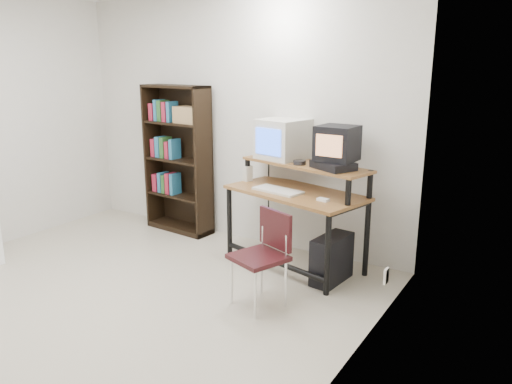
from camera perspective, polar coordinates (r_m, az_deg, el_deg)
The scene contains 16 objects.
floor at distance 4.30m, azimuth -17.89°, elevation -12.41°, with size 4.00×4.00×0.01m, color #C0B69F.
back_wall at distance 5.37m, azimuth -2.50°, elevation 8.22°, with size 4.00×0.01×2.60m, color beige.
right_wall at distance 2.67m, azimuth 8.76°, elevation 1.53°, with size 0.01×4.00×2.60m, color beige.
computer_desk at distance 4.67m, azimuth 4.72°, elevation -0.29°, with size 1.42×0.94×0.98m.
crt_monitor at distance 4.89m, azimuth 3.07°, elevation 6.01°, with size 0.49×0.49×0.40m.
vcr at distance 4.46m, azimuth 8.82°, elevation 2.96°, with size 0.36×0.26×0.08m, color black.
crt_tv at distance 4.47m, azimuth 9.25°, elevation 5.51°, with size 0.34×0.34×0.31m.
cd_spindle at distance 4.62m, azimuth 5.00°, elevation 3.30°, with size 0.12×0.12×0.05m, color #26262B.
keyboard at distance 4.63m, azimuth 2.50°, elevation 0.09°, with size 0.47×0.21×0.04m, color beige.
mousepad at distance 4.34m, azimuth 7.41°, elevation -1.19°, with size 0.22×0.18×0.01m, color black.
mouse at distance 4.35m, azimuth 7.67°, elevation -0.93°, with size 0.10×0.06×0.03m, color white.
desk_speaker at distance 5.03m, azimuth -0.97°, elevation 2.07°, with size 0.08×0.07×0.17m, color beige.
pc_tower at distance 4.50m, azimuth 8.65°, elevation -7.57°, with size 0.20×0.45×0.42m, color black.
school_chair at distance 3.97m, azimuth 1.01°, elevation -6.51°, with size 0.49×0.49×0.76m.
bookshelf at distance 5.72m, azimuth -8.80°, elevation 3.96°, with size 0.85×0.34×1.66m.
wall_outlet at distance 4.03m, azimuth 14.65°, elevation -9.26°, with size 0.02×0.08×0.12m, color beige.
Camera 1 is at (3.02, -2.40, 1.90)m, focal length 35.00 mm.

